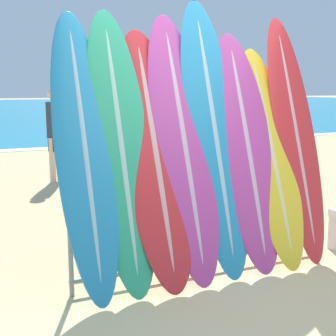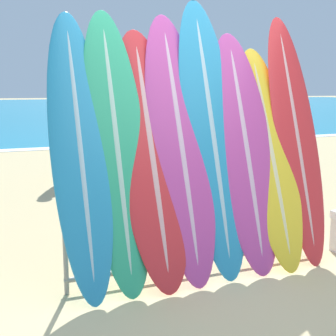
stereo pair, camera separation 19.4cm
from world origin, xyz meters
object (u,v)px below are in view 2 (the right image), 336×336
(person_near_water, at_px, (64,130))
(person_far_right, at_px, (213,127))
(surfboard_slot_1, at_px, (117,148))
(person_far_left, at_px, (210,135))
(surfboard_rack, at_px, (201,225))
(person_mid_beach, at_px, (147,129))
(surfboard_slot_2, at_px, (151,155))
(surfboard_slot_7, at_px, (296,137))
(surfboard_slot_5, at_px, (245,150))
(surfboard_slot_0, at_px, (80,151))
(surfboard_slot_3, at_px, (180,145))
(surfboard_slot_6, at_px, (270,156))
(surfboard_slot_4, at_px, (212,135))

(person_near_water, relative_size, person_far_right, 0.99)
(surfboard_slot_1, bearing_deg, person_far_left, 52.37)
(surfboard_rack, distance_m, person_mid_beach, 5.77)
(surfboard_slot_2, relative_size, surfboard_slot_7, 0.92)
(surfboard_slot_5, bearing_deg, surfboard_rack, -172.44)
(surfboard_slot_0, height_order, surfboard_slot_7, surfboard_slot_7)
(surfboard_slot_0, distance_m, person_far_left, 4.55)
(person_mid_beach, height_order, person_far_right, person_far_right)
(person_far_right, bearing_deg, surfboard_slot_3, 39.43)
(surfboard_slot_6, bearing_deg, surfboard_slot_2, 178.56)
(person_far_left, bearing_deg, surfboard_rack, 114.66)
(surfboard_slot_0, relative_size, surfboard_slot_5, 1.06)
(surfboard_slot_0, bearing_deg, surfboard_slot_5, -1.32)
(surfboard_slot_2, height_order, surfboard_slot_6, surfboard_slot_2)
(surfboard_slot_0, relative_size, person_far_left, 1.45)
(surfboard_slot_2, bearing_deg, surfboard_slot_1, 176.54)
(surfboard_slot_3, distance_m, person_far_right, 4.93)
(surfboard_slot_2, bearing_deg, person_mid_beach, 70.92)
(surfboard_slot_7, height_order, person_mid_beach, surfboard_slot_7)
(surfboard_slot_5, bearing_deg, surfboard_slot_0, 178.68)
(surfboard_slot_0, xyz_separation_m, surfboard_slot_1, (0.31, 0.01, 0.01))
(surfboard_rack, bearing_deg, surfboard_slot_6, 4.22)
(person_far_right, bearing_deg, person_mid_beach, -73.21)
(surfboard_slot_4, height_order, person_mid_beach, surfboard_slot_4)
(surfboard_slot_3, relative_size, surfboard_slot_5, 1.07)
(person_far_left, bearing_deg, surfboard_slot_1, 105.25)
(person_mid_beach, bearing_deg, surfboard_slot_7, 30.04)
(surfboard_slot_0, relative_size, person_mid_beach, 1.52)
(surfboard_slot_0, bearing_deg, surfboard_slot_7, 0.01)
(person_mid_beach, distance_m, person_far_left, 2.08)
(surfboard_slot_3, height_order, person_near_water, surfboard_slot_3)
(surfboard_slot_3, bearing_deg, person_far_right, 58.99)
(surfboard_slot_1, height_order, surfboard_slot_3, surfboard_slot_3)
(surfboard_slot_0, bearing_deg, person_far_left, 49.29)
(surfboard_slot_6, bearing_deg, surfboard_slot_0, 178.65)
(surfboard_slot_6, distance_m, person_near_water, 4.90)
(surfboard_slot_4, xyz_separation_m, surfboard_slot_7, (0.92, -0.02, -0.06))
(person_mid_beach, bearing_deg, person_far_left, 46.52)
(surfboard_rack, relative_size, person_far_left, 1.54)
(surfboard_slot_1, relative_size, surfboard_slot_6, 1.14)
(surfboard_slot_5, height_order, person_near_water, surfboard_slot_5)
(surfboard_slot_1, bearing_deg, surfboard_slot_7, -0.16)
(person_near_water, xyz_separation_m, person_far_left, (2.30, -1.28, -0.05))
(surfboard_rack, relative_size, surfboard_slot_7, 1.03)
(surfboard_slot_2, relative_size, surfboard_slot_5, 1.00)
(surfboard_slot_4, distance_m, person_mid_beach, 5.62)
(surfboard_slot_1, height_order, surfboard_slot_5, surfboard_slot_1)
(surfboard_slot_7, bearing_deg, surfboard_slot_4, 178.82)
(surfboard_slot_5, bearing_deg, surfboard_slot_2, 178.59)
(surfboard_slot_3, height_order, person_mid_beach, surfboard_slot_3)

